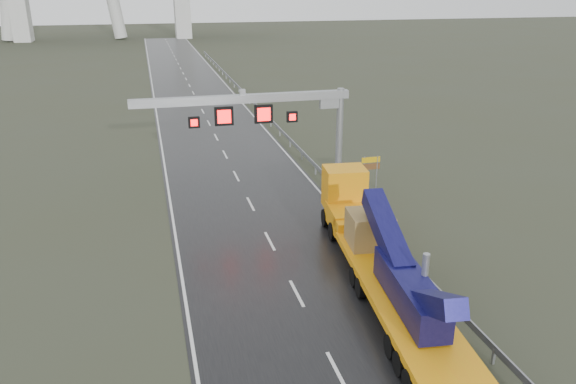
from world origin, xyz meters
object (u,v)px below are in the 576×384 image
object	(u,v)px
heavy_haul_truck	(376,245)
exit_sign_pair	(371,166)
sign_gantry	(274,115)
striped_barrier	(352,184)

from	to	relation	value
heavy_haul_truck	exit_sign_pair	distance (m)	13.10
sign_gantry	heavy_haul_truck	xyz separation A→B (m)	(2.20, -13.22, -3.91)
sign_gantry	heavy_haul_truck	size ratio (longest dim) A/B	0.79
exit_sign_pair	striped_barrier	size ratio (longest dim) A/B	2.13
heavy_haul_truck	striped_barrier	bearing A→B (deg)	80.92
striped_barrier	heavy_haul_truck	bearing A→B (deg)	-101.30
heavy_haul_truck	exit_sign_pair	xyz separation A→B (m)	(4.69, 12.23, -0.02)
sign_gantry	striped_barrier	distance (m)	7.50
sign_gantry	striped_barrier	bearing A→B (deg)	-13.20
heavy_haul_truck	exit_sign_pair	world-z (taller)	heavy_haul_truck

